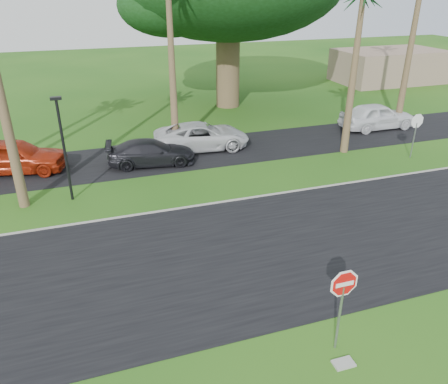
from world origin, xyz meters
TOP-DOWN VIEW (x-y plane):
  - ground at (0.00, 0.00)m, footprint 120.00×120.00m
  - road at (0.00, 2.00)m, footprint 120.00×8.00m
  - parking_strip at (0.00, 12.50)m, footprint 120.00×5.00m
  - curb at (0.00, 6.05)m, footprint 120.00×0.12m
  - stop_sign_near at (0.50, -3.00)m, footprint 1.05×0.07m
  - stop_sign_far at (12.00, 8.00)m, footprint 1.05×0.07m
  - streetlight_right at (-6.00, 8.50)m, footprint 0.45×0.25m
  - building_far at (24.00, 26.00)m, footprint 10.00×6.00m
  - car_red at (-8.64, 12.69)m, footprint 5.38×3.10m
  - car_dark at (-1.87, 11.53)m, footprint 4.80×2.40m
  - car_minivan at (1.35, 13.05)m, footprint 5.68×2.98m
  - car_pickup at (13.41, 13.13)m, footprint 5.03×2.04m
  - utility_slab at (0.40, -3.58)m, footprint 0.55×0.36m

SIDE VIEW (x-z plane):
  - ground at x=0.00m, z-range 0.00..0.00m
  - road at x=0.00m, z-range 0.00..0.02m
  - parking_strip at x=0.00m, z-range 0.00..0.02m
  - curb at x=0.00m, z-range 0.00..0.06m
  - utility_slab at x=0.40m, z-range 0.00..0.06m
  - car_dark at x=-1.87m, z-range 0.00..1.34m
  - car_minivan at x=1.35m, z-range 0.00..1.52m
  - car_pickup at x=13.41m, z-range 0.00..1.71m
  - car_red at x=-8.64m, z-range 0.00..1.72m
  - building_far at x=24.00m, z-range 0.00..3.00m
  - stop_sign_near at x=0.50m, z-range 0.46..3.09m
  - stop_sign_far at x=12.00m, z-range 0.46..3.09m
  - streetlight_right at x=-6.00m, z-range 0.33..4.97m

